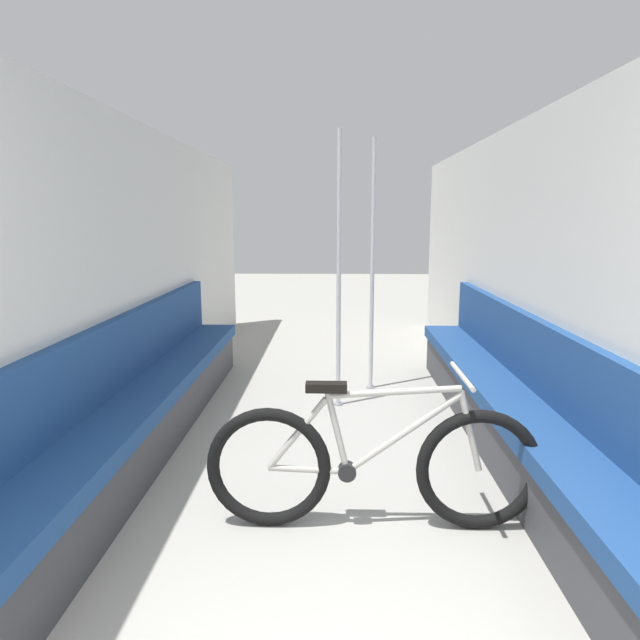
# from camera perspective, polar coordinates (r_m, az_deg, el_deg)

# --- Properties ---
(wall_left) EXTENTS (0.10, 9.06, 2.23)m
(wall_left) POSITION_cam_1_polar(r_m,az_deg,el_deg) (3.91, -20.95, 3.37)
(wall_left) COLOR silver
(wall_left) RESTS_ON ground
(wall_right) EXTENTS (0.10, 9.06, 2.23)m
(wall_right) POSITION_cam_1_polar(r_m,az_deg,el_deg) (3.87, 22.45, 3.20)
(wall_right) COLOR silver
(wall_right) RESTS_ON ground
(bench_seat_row_left) EXTENTS (0.41, 4.36, 0.90)m
(bench_seat_row_left) POSITION_cam_1_polar(r_m,az_deg,el_deg) (3.97, -17.28, -8.32)
(bench_seat_row_left) COLOR #3D3D42
(bench_seat_row_left) RESTS_ON ground
(bench_seat_row_right) EXTENTS (0.41, 4.36, 0.90)m
(bench_seat_row_right) POSITION_cam_1_polar(r_m,az_deg,el_deg) (3.94, 18.65, -8.56)
(bench_seat_row_right) COLOR #3D3D42
(bench_seat_row_right) RESTS_ON ground
(bicycle) EXTENTS (1.66, 0.46, 0.80)m
(bicycle) POSITION_cam_1_polar(r_m,az_deg,el_deg) (2.91, 5.31, -14.25)
(bicycle) COLOR black
(bicycle) RESTS_ON ground
(grab_pole_near) EXTENTS (0.08, 0.08, 2.21)m
(grab_pole_near) POSITION_cam_1_polar(r_m,az_deg,el_deg) (4.56, 1.89, 4.45)
(grab_pole_near) COLOR gray
(grab_pole_near) RESTS_ON ground
(grab_pole_far) EXTENTS (0.08, 0.08, 2.21)m
(grab_pole_far) POSITION_cam_1_polar(r_m,az_deg,el_deg) (5.06, 5.26, 4.98)
(grab_pole_far) COLOR gray
(grab_pole_far) RESTS_ON ground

